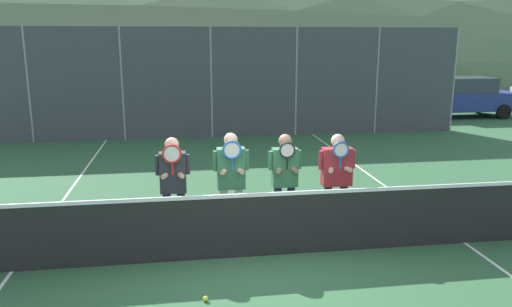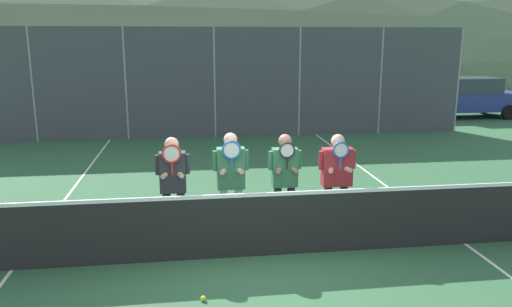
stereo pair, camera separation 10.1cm
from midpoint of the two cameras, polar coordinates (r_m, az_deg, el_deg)
The scene contains 16 objects.
ground_plane at distance 7.70m, azimuth -0.73°, elevation -11.65°, with size 120.00×120.00×0.00m, color #2D5B38.
hill_distant at distance 65.47m, azimuth -7.84°, elevation 10.01°, with size 133.21×74.01×25.90m.
clubhouse_building at distance 25.18m, azimuth -10.47°, elevation 9.61°, with size 15.97×5.50×3.63m.
fence_back at distance 16.54m, azimuth -5.29°, elevation 8.00°, with size 17.13×0.06×3.60m.
tennis_net at distance 7.50m, azimuth -0.74°, elevation -8.08°, with size 9.29×0.09×1.10m.
court_line_left_sideline at distance 10.74m, azimuth -21.70°, elevation -5.36°, with size 0.05×16.00×0.01m, color white.
court_line_right_sideline at distance 11.33m, azimuth 14.70°, elevation -3.91°, with size 0.05×16.00×0.01m, color white.
player_leftmost at distance 8.05m, azimuth -9.81°, elevation -3.02°, with size 0.55×0.34×1.71m.
player_center_left at distance 8.06m, azimuth -3.21°, elevation -2.59°, with size 0.58×0.34×1.76m.
player_center_right at distance 8.30m, azimuth 2.96°, elevation -2.46°, with size 0.55×0.34×1.69m.
player_rightmost at distance 8.45m, azimuth 8.87°, elevation -2.24°, with size 0.63×0.34×1.68m.
car_far_left at distance 19.61m, azimuth -17.50°, elevation 5.51°, with size 4.48×1.93×1.69m.
car_left_of_center at distance 19.47m, azimuth -3.04°, elevation 6.06°, with size 4.11×1.92×1.71m.
car_center at distance 20.42m, azimuth 10.19°, elevation 6.34°, with size 4.01×1.94×1.84m.
car_right_of_center at distance 22.68m, azimuth 22.02°, elevation 6.06°, with size 4.69×1.94×1.66m.
tennis_ball_on_court at distance 6.53m, azimuth -6.25°, elevation -16.18°, with size 0.07×0.07×0.07m.
Camera 1 is at (-1.00, -6.93, 3.20)m, focal length 35.00 mm.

